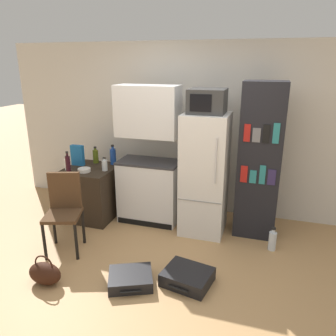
# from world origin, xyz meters

# --- Properties ---
(ground_plane) EXTENTS (24.00, 24.00, 0.00)m
(ground_plane) POSITION_xyz_m (0.00, 0.00, 0.00)
(ground_plane) COLOR tan
(wall_back) EXTENTS (6.40, 0.10, 2.48)m
(wall_back) POSITION_xyz_m (0.20, 2.00, 1.24)
(wall_back) COLOR silver
(wall_back) RESTS_ON ground_plane
(side_table) EXTENTS (0.70, 0.73, 0.75)m
(side_table) POSITION_xyz_m (-1.38, 1.23, 0.37)
(side_table) COLOR #2D2319
(side_table) RESTS_ON ground_plane
(kitchen_hutch) EXTENTS (0.85, 0.47, 1.92)m
(kitchen_hutch) POSITION_xyz_m (-0.52, 1.37, 0.89)
(kitchen_hutch) COLOR white
(kitchen_hutch) RESTS_ON ground_plane
(refrigerator) EXTENTS (0.57, 0.63, 1.60)m
(refrigerator) POSITION_xyz_m (0.28, 1.30, 0.80)
(refrigerator) COLOR white
(refrigerator) RESTS_ON ground_plane
(microwave) EXTENTS (0.44, 0.43, 0.30)m
(microwave) POSITION_xyz_m (0.28, 1.30, 1.74)
(microwave) COLOR #333333
(microwave) RESTS_ON refrigerator
(bookshelf) EXTENTS (0.52, 0.39, 1.99)m
(bookshelf) POSITION_xyz_m (0.95, 1.41, 1.00)
(bookshelf) COLOR black
(bookshelf) RESTS_ON ground_plane
(bottle_milk_white) EXTENTS (0.07, 0.07, 0.20)m
(bottle_milk_white) POSITION_xyz_m (-1.64, 1.08, 0.83)
(bottle_milk_white) COLOR white
(bottle_milk_white) RESTS_ON side_table
(bottle_blue_soda) EXTENTS (0.09, 0.09, 0.29)m
(bottle_blue_soda) POSITION_xyz_m (-1.14, 1.50, 0.87)
(bottle_blue_soda) COLOR #1E47A3
(bottle_blue_soda) RESTS_ON side_table
(bottle_ketchup_red) EXTENTS (0.07, 0.07, 0.20)m
(bottle_ketchup_red) POSITION_xyz_m (-1.68, 1.44, 0.83)
(bottle_ketchup_red) COLOR #AD1914
(bottle_ketchup_red) RESTS_ON side_table
(bottle_wine_dark) EXTENTS (0.07, 0.07, 0.31)m
(bottle_wine_dark) POSITION_xyz_m (-1.53, 0.93, 0.88)
(bottle_wine_dark) COLOR black
(bottle_wine_dark) RESTS_ON side_table
(bottle_olive_oil) EXTENTS (0.08, 0.08, 0.25)m
(bottle_olive_oil) POSITION_xyz_m (-1.42, 1.49, 0.85)
(bottle_olive_oil) COLOR #566619
(bottle_olive_oil) RESTS_ON side_table
(bottle_clear_short) EXTENTS (0.08, 0.08, 0.19)m
(bottle_clear_short) POSITION_xyz_m (-1.12, 1.20, 0.83)
(bottle_clear_short) COLOR silver
(bottle_clear_short) RESTS_ON side_table
(bowl) EXTENTS (0.18, 0.18, 0.05)m
(bowl) POSITION_xyz_m (-1.37, 1.06, 0.77)
(bowl) COLOR silver
(bowl) RESTS_ON side_table
(cereal_box) EXTENTS (0.19, 0.07, 0.30)m
(cereal_box) POSITION_xyz_m (-1.61, 1.31, 0.90)
(cereal_box) COLOR #1E66A8
(cereal_box) RESTS_ON side_table
(chair) EXTENTS (0.51, 0.51, 0.95)m
(chair) POSITION_xyz_m (-1.23, 0.35, 0.57)
(chair) COLOR black
(chair) RESTS_ON ground_plane
(suitcase_large_flat) EXTENTS (0.56, 0.53, 0.12)m
(suitcase_large_flat) POSITION_xyz_m (-0.20, -0.08, 0.06)
(suitcase_large_flat) COLOR black
(suitcase_large_flat) RESTS_ON ground_plane
(suitcase_small_flat) EXTENTS (0.55, 0.49, 0.14)m
(suitcase_small_flat) POSITION_xyz_m (0.36, 0.11, 0.07)
(suitcase_small_flat) COLOR black
(suitcase_small_flat) RESTS_ON ground_plane
(handbag) EXTENTS (0.36, 0.20, 0.33)m
(handbag) POSITION_xyz_m (-1.05, -0.33, 0.12)
(handbag) COLOR #33190F
(handbag) RESTS_ON ground_plane
(water_bottle_front) EXTENTS (0.09, 0.09, 0.30)m
(water_bottle_front) POSITION_xyz_m (1.19, 1.04, 0.13)
(water_bottle_front) COLOR silver
(water_bottle_front) RESTS_ON ground_plane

